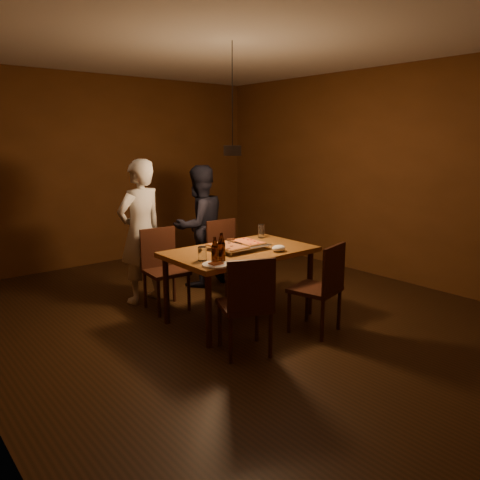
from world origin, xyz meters
TOP-DOWN VIEW (x-y plane):
  - room_shell at (0.00, 0.00)m, footprint 6.00×6.00m
  - dining_table at (-0.03, -0.15)m, footprint 1.50×0.90m
  - chair_far_left at (-0.47, 0.66)m, footprint 0.45×0.45m
  - chair_far_right at (0.41, 0.65)m, footprint 0.44×0.44m
  - chair_near_left at (-0.54, -0.87)m, footprint 0.55×0.55m
  - chair_near_right at (0.34, -0.96)m, footprint 0.51×0.51m
  - pizza_tray at (-0.03, -0.13)m, footprint 0.57×0.47m
  - pizza_meat at (-0.18, -0.14)m, footprint 0.27×0.41m
  - pizza_cheese at (0.11, -0.12)m, footprint 0.23×0.36m
  - spatula at (-0.02, -0.11)m, footprint 0.09×0.24m
  - beer_bottle_a at (-0.57, -0.46)m, footprint 0.07×0.07m
  - beer_bottle_b at (-0.49, -0.44)m, footprint 0.07×0.07m
  - water_glass_left at (-0.59, -0.28)m, footprint 0.08×0.08m
  - water_glass_right at (0.54, 0.15)m, footprint 0.07×0.07m
  - plate_slice at (-0.60, -0.50)m, footprint 0.25×0.25m
  - napkin at (0.22, -0.47)m, footprint 0.15×0.12m
  - diner_white at (-0.55, 1.00)m, footprint 0.67×0.51m
  - diner_dark at (0.33, 1.11)m, footprint 0.79×0.63m
  - pendant_lamp at (0.00, 0.00)m, footprint 0.18×0.18m

SIDE VIEW (x-z plane):
  - chair_far_left at x=-0.47m, z-range 0.29..0.78m
  - chair_far_right at x=0.41m, z-range 0.29..0.78m
  - chair_near_left at x=-0.54m, z-range 0.29..0.78m
  - chair_near_right at x=0.34m, z-range 0.29..0.78m
  - dining_table at x=-0.03m, z-range 0.30..1.05m
  - plate_slice at x=-0.60m, z-range 0.75..0.77m
  - pizza_tray at x=-0.03m, z-range 0.75..0.80m
  - diner_dark at x=0.33m, z-range 0.00..1.55m
  - napkin at x=0.22m, z-range 0.75..0.81m
  - pizza_meat at x=-0.18m, z-range 0.80..0.82m
  - pizza_cheese at x=0.11m, z-range 0.80..0.82m
  - spatula at x=-0.02m, z-range 0.79..0.83m
  - water_glass_left at x=-0.59m, z-range 0.75..0.88m
  - diner_white at x=-0.55m, z-range 0.00..1.65m
  - water_glass_right at x=0.54m, z-range 0.75..0.90m
  - beer_bottle_a at x=-0.57m, z-range 0.75..1.00m
  - beer_bottle_b at x=-0.49m, z-range 0.75..1.03m
  - room_shell at x=0.00m, z-range -1.60..4.40m
  - pendant_lamp at x=0.00m, z-range 1.21..2.31m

